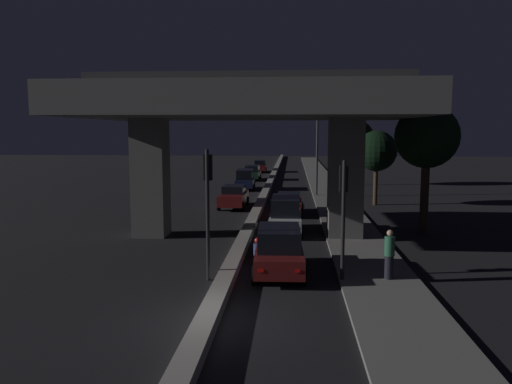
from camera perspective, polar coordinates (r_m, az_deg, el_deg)
The scene contains 19 objects.
ground_plane at distance 15.15m, azimuth -5.36°, elevation -14.55°, with size 200.00×200.00×0.00m, color black.
median_divider at distance 49.25m, azimuth 1.41°, elevation 0.70°, with size 0.63×126.00×0.39m, color gray.
sidewalk_right at distance 42.37m, azimuth 8.56°, elevation -0.56°, with size 2.96×126.00×0.14m, color slate.
elevated_overpass at distance 25.91m, azimuth -1.11°, elevation 9.19°, with size 17.14×11.11×8.60m.
traffic_light_left_of_median at distance 18.48m, azimuth -5.52°, elevation 0.08°, with size 0.30×0.49×4.90m.
traffic_light_right_of_median at distance 18.34m, azimuth 9.96°, elevation -0.86°, with size 0.30×0.49×4.52m.
street_lamp at distance 42.56m, azimuth 6.56°, elevation 5.46°, with size 2.27×0.32×7.53m.
car_dark_red_lead at distance 19.55m, azimuth 2.65°, elevation -6.64°, with size 2.10×4.42×1.85m.
car_white_second at distance 27.43m, azimuth 3.39°, elevation -2.54°, with size 1.85×4.42×1.97m.
car_dark_red_third at distance 33.56m, azimuth 3.78°, elevation -1.26°, with size 1.95×4.18×1.47m.
car_dark_red_lead_oncoming at distance 36.51m, azimuth -2.56°, elevation -0.50°, with size 1.95×4.68×1.61m.
car_dark_blue_second_oncoming at distance 47.73m, azimuth -1.27°, elevation 1.49°, with size 1.92×4.29×1.94m.
car_dark_green_third_oncoming at distance 57.13m, azimuth -0.42°, elevation 2.25°, with size 1.86×4.49×1.68m.
car_dark_red_fourth_oncoming at distance 68.32m, azimuth 0.46°, elevation 2.99°, with size 1.98×4.60×1.63m.
motorcycle_blue_filtering_near at distance 19.82m, azimuth 0.17°, elevation -7.50°, with size 0.34×1.85×1.40m.
pedestrian_on_sidewalk at distance 19.06m, azimuth 14.99°, elevation -6.91°, with size 0.38×0.38×1.83m.
roadside_tree_kerbside_near at distance 28.44m, azimuth 18.94°, elevation 5.90°, with size 3.43×3.43×6.99m.
roadside_tree_kerbside_mid at distance 38.56m, azimuth 13.60°, elevation 4.55°, with size 3.06×3.06×5.62m.
roadside_tree_kerbside_far at distance 52.60m, azimuth 11.30°, elevation 6.04°, with size 3.78×3.78×6.75m.
Camera 1 is at (2.40, -13.90, 5.54)m, focal length 35.00 mm.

